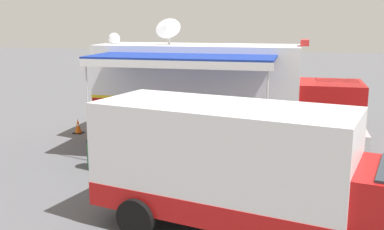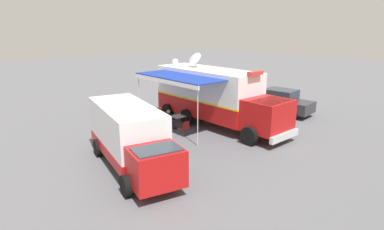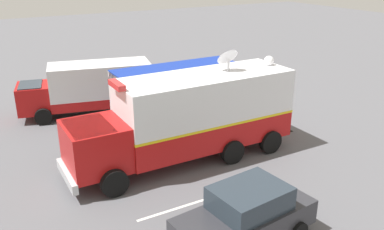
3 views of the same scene
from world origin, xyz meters
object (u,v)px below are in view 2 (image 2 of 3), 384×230
(folding_chair_beside_table, at_px, (165,118))
(support_truck, at_px, (130,137))
(folding_chair_at_table, at_px, (167,122))
(traffic_cone, at_px, (161,106))
(water_bottle, at_px, (180,115))
(folding_chair_spare_by_truck, at_px, (185,127))
(folding_table, at_px, (177,117))
(trash_bin, at_px, (136,120))
(seated_responder, at_px, (170,119))
(car_behind_truck, at_px, (282,102))
(command_truck, at_px, (215,95))

(folding_chair_beside_table, relative_size, support_truck, 0.12)
(folding_chair_at_table, distance_m, traffic_cone, 5.16)
(water_bottle, height_order, folding_chair_spare_by_truck, water_bottle)
(folding_table, distance_m, trash_bin, 2.58)
(trash_bin, relative_size, traffic_cone, 1.57)
(trash_bin, bearing_deg, support_truck, 55.87)
(water_bottle, height_order, seated_responder, seated_responder)
(folding_table, xyz_separation_m, trash_bin, (1.90, -1.72, -0.22))
(folding_table, relative_size, traffic_cone, 1.38)
(folding_chair_at_table, relative_size, support_truck, 0.12)
(seated_responder, height_order, traffic_cone, seated_responder)
(folding_chair_at_table, distance_m, folding_chair_beside_table, 1.00)
(folding_chair_at_table, bearing_deg, folding_chair_spare_by_truck, 94.22)
(folding_chair_beside_table, height_order, car_behind_truck, car_behind_truck)
(traffic_cone, height_order, support_truck, support_truck)
(folding_chair_at_table, bearing_deg, folding_chair_beside_table, -119.77)
(seated_responder, height_order, car_behind_truck, car_behind_truck)
(folding_chair_spare_by_truck, bearing_deg, seated_responder, -93.08)
(command_truck, xyz_separation_m, trash_bin, (3.98, -2.93, -1.49))
(folding_chair_at_table, bearing_deg, folding_table, -178.90)
(water_bottle, bearing_deg, trash_bin, -43.10)
(command_truck, height_order, folding_chair_beside_table, command_truck)
(folding_chair_spare_by_truck, bearing_deg, folding_table, -114.77)
(seated_responder, bearing_deg, command_truck, 156.16)
(traffic_cone, bearing_deg, folding_chair_beside_table, 57.01)
(command_truck, bearing_deg, folding_chair_at_table, -22.42)
(folding_chair_at_table, relative_size, folding_chair_beside_table, 1.00)
(trash_bin, xyz_separation_m, traffic_cone, (-3.86, -2.61, -0.18))
(car_behind_truck, bearing_deg, folding_table, -17.61)
(seated_responder, bearing_deg, folding_chair_beside_table, -109.49)
(command_truck, distance_m, trash_bin, 5.16)
(folding_chair_spare_by_truck, bearing_deg, car_behind_truck, 173.68)
(trash_bin, height_order, support_truck, support_truck)
(trash_bin, xyz_separation_m, support_truck, (3.28, 4.84, 0.93))
(car_behind_truck, bearing_deg, trash_bin, -23.51)
(folding_chair_beside_table, height_order, folding_chair_spare_by_truck, same)
(command_truck, xyz_separation_m, folding_chair_beside_table, (2.38, -2.05, -1.43))
(folding_chair_at_table, bearing_deg, traffic_cone, -122.36)
(command_truck, distance_m, seated_responder, 3.21)
(water_bottle, xyz_separation_m, car_behind_truck, (-7.52, 2.27, 0.05))
(folding_chair_at_table, xyz_separation_m, support_truck, (4.39, 3.10, 0.87))
(water_bottle, distance_m, folding_chair_spare_by_truck, 1.60)
(folding_table, height_order, traffic_cone, folding_table)
(support_truck, bearing_deg, traffic_cone, -133.78)
(command_truck, xyz_separation_m, car_behind_truck, (-5.54, 1.22, -1.06))
(folding_chair_spare_by_truck, relative_size, support_truck, 0.12)
(water_bottle, relative_size, traffic_cone, 0.39)
(trash_bin, relative_size, car_behind_truck, 0.21)
(seated_responder, height_order, support_truck, support_truck)
(folding_chair_at_table, bearing_deg, support_truck, 35.27)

